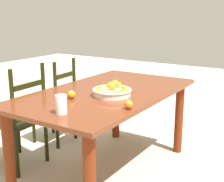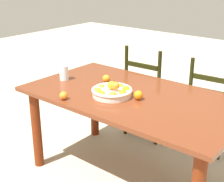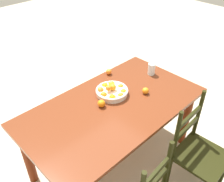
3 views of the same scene
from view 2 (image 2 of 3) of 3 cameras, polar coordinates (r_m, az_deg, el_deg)
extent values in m
plane|color=#BBAF96|center=(2.96, 3.30, -14.44)|extent=(12.00, 12.00, 0.00)
cube|color=#612B17|center=(2.61, 3.63, -0.93)|extent=(1.73, 0.97, 0.03)
cylinder|color=#62210B|center=(3.00, -12.88, -6.35)|extent=(0.08, 0.08, 0.73)
cylinder|color=#62210B|center=(3.47, -3.04, -2.05)|extent=(0.08, 0.08, 0.73)
cube|color=black|center=(3.33, 16.72, -2.72)|extent=(0.41, 0.41, 0.03)
cylinder|color=black|center=(3.61, 14.78, -4.51)|extent=(0.04, 0.04, 0.42)
cylinder|color=black|center=(3.24, 18.08, -7.90)|extent=(0.04, 0.04, 0.42)
cylinder|color=black|center=(3.33, 12.72, -6.52)|extent=(0.04, 0.04, 0.42)
cylinder|color=black|center=(3.15, 13.39, 1.25)|extent=(0.04, 0.04, 0.49)
cube|color=black|center=(3.11, 16.11, -0.07)|extent=(0.29, 0.04, 0.04)
cube|color=black|center=(3.07, 16.34, 2.09)|extent=(0.29, 0.04, 0.04)
cube|color=black|center=(3.50, 6.70, -0.59)|extent=(0.45, 0.45, 0.03)
cylinder|color=black|center=(3.66, 10.60, -3.67)|extent=(0.04, 0.04, 0.43)
cylinder|color=black|center=(3.82, 5.58, -2.32)|extent=(0.04, 0.04, 0.43)
cylinder|color=black|center=(3.36, 7.67, -5.83)|extent=(0.04, 0.04, 0.43)
cylinder|color=black|center=(3.53, 2.35, -4.23)|extent=(0.04, 0.04, 0.43)
cylinder|color=black|center=(3.17, 8.09, 2.25)|extent=(0.04, 0.04, 0.52)
cylinder|color=black|center=(3.36, 2.47, 3.49)|extent=(0.04, 0.04, 0.52)
cube|color=black|center=(3.27, 5.18, 2.12)|extent=(0.34, 0.04, 0.04)
cube|color=black|center=(3.23, 5.25, 4.35)|extent=(0.34, 0.04, 0.04)
cylinder|color=silver|center=(2.56, 0.00, -0.32)|extent=(0.30, 0.30, 0.05)
torus|color=silver|center=(2.55, 0.00, 0.19)|extent=(0.32, 0.32, 0.02)
sphere|color=orange|center=(2.48, 1.96, -0.58)|extent=(0.07, 0.07, 0.07)
sphere|color=orange|center=(2.57, 2.48, 0.15)|extent=(0.07, 0.07, 0.07)
sphere|color=orange|center=(2.64, 1.44, 0.68)|extent=(0.06, 0.06, 0.06)
sphere|color=orange|center=(2.66, -0.01, 0.83)|extent=(0.06, 0.06, 0.06)
sphere|color=orange|center=(2.62, -1.79, 0.57)|extent=(0.06, 0.06, 0.06)
sphere|color=orange|center=(2.54, -2.51, -0.13)|extent=(0.07, 0.07, 0.07)
sphere|color=orange|center=(2.48, -1.82, -0.66)|extent=(0.06, 0.06, 0.06)
sphere|color=orange|center=(2.45, 0.16, -0.91)|extent=(0.07, 0.07, 0.07)
sphere|color=orange|center=(2.51, 0.66, 0.92)|extent=(0.06, 0.06, 0.06)
sphere|color=orange|center=(2.54, -0.10, 0.97)|extent=(0.07, 0.07, 0.07)
sphere|color=orange|center=(2.86, -1.00, 2.16)|extent=(0.06, 0.06, 0.06)
sphere|color=orange|center=(2.51, -8.35, -0.80)|extent=(0.06, 0.06, 0.06)
sphere|color=orange|center=(2.49, 4.54, -0.72)|extent=(0.07, 0.07, 0.07)
cylinder|color=silver|center=(2.94, -8.28, 3.11)|extent=(0.08, 0.08, 0.13)
camera|label=1|loc=(3.66, -43.85, 10.84)|focal=51.37mm
camera|label=3|loc=(3.29, 40.83, 25.32)|focal=39.90mm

